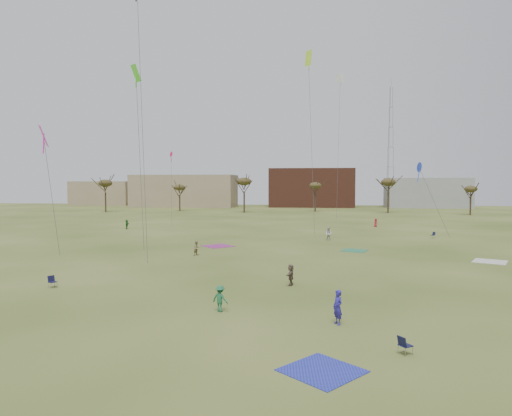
# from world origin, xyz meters

# --- Properties ---
(ground) EXTENTS (260.00, 260.00, 0.00)m
(ground) POSITION_xyz_m (0.00, 0.00, 0.00)
(ground) COLOR #3C4D18
(ground) RESTS_ON ground
(flyer_near_center) EXTENTS (1.18, 0.94, 1.59)m
(flyer_near_center) POSITION_xyz_m (-0.57, -1.56, 0.80)
(flyer_near_center) COLOR #236943
(flyer_near_center) RESTS_ON ground
(flyer_near_right) EXTENTS (0.74, 0.83, 1.90)m
(flyer_near_right) POSITION_xyz_m (6.31, -3.26, 0.95)
(flyer_near_right) COLOR #2A229F
(flyer_near_right) RESTS_ON ground
(spectator_fore_b) EXTENTS (0.90, 0.95, 1.54)m
(spectator_fore_b) POSITION_xyz_m (-7.19, 19.24, 0.77)
(spectator_fore_b) COLOR #92805D
(spectator_fore_b) RESTS_ON ground
(spectator_fore_c) EXTENTS (0.65, 1.53, 1.60)m
(spectator_fore_c) POSITION_xyz_m (3.34, 6.08, 0.80)
(spectator_fore_c) COLOR brown
(spectator_fore_c) RESTS_ON ground
(spectator_mid_e) EXTENTS (1.10, 1.01, 1.82)m
(spectator_mid_e) POSITION_xyz_m (7.21, 33.54, 0.91)
(spectator_mid_e) COLOR silver
(spectator_mid_e) RESTS_ON ground
(flyer_far_a) EXTENTS (0.61, 1.49, 1.56)m
(flyer_far_a) POSITION_xyz_m (-25.51, 45.05, 0.78)
(flyer_far_a) COLOR #246E29
(flyer_far_a) RESTS_ON ground
(flyer_far_b) EXTENTS (0.84, 0.82, 1.46)m
(flyer_far_b) POSITION_xyz_m (16.06, 53.63, 0.73)
(flyer_far_b) COLOR #AB1D2F
(flyer_far_b) RESTS_ON ground
(blanket_blue) EXTENTS (3.97, 3.97, 0.03)m
(blanket_blue) POSITION_xyz_m (5.31, -9.71, 0.00)
(blanket_blue) COLOR #2934B2
(blanket_blue) RESTS_ON ground
(blanket_cream) EXTENTS (3.95, 3.95, 0.03)m
(blanket_cream) POSITION_xyz_m (22.29, 18.80, 0.00)
(blanket_cream) COLOR silver
(blanket_cream) RESTS_ON ground
(blanket_plum) EXTENTS (4.46, 4.46, 0.03)m
(blanket_plum) POSITION_xyz_m (-6.37, 26.48, 0.00)
(blanket_plum) COLOR #932D7F
(blanket_plum) RESTS_ON ground
(blanket_olive) EXTENTS (3.48, 3.48, 0.03)m
(blanket_olive) POSITION_xyz_m (9.76, 24.67, 0.00)
(blanket_olive) COLOR #2D7E54
(blanket_olive) RESTS_ON ground
(camp_chair_left) EXTENTS (0.73, 0.72, 0.87)m
(camp_chair_left) POSITION_xyz_m (-14.12, 3.26, 0.26)
(camp_chair_left) COLOR #131436
(camp_chair_left) RESTS_ON ground
(camp_chair_center) EXTENTS (0.73, 0.72, 0.87)m
(camp_chair_center) POSITION_xyz_m (9.08, -7.42, 0.26)
(camp_chair_center) COLOR #141637
(camp_chair_center) RESTS_ON ground
(camp_chair_right) EXTENTS (0.72, 0.70, 0.87)m
(camp_chair_right) POSITION_xyz_m (21.67, 37.84, 0.26)
(camp_chair_right) COLOR #141738
(camp_chair_right) RESTS_ON ground
(kites_aloft) EXTENTS (53.64, 81.00, 27.91)m
(kites_aloft) POSITION_xyz_m (2.94, 34.96, 22.83)
(kites_aloft) COLOR #4FD926
(kites_aloft) RESTS_ON ground
(tree_line) EXTENTS (117.44, 49.32, 8.91)m
(tree_line) POSITION_xyz_m (-2.85, 79.12, 7.09)
(tree_line) COLOR #3A2B1E
(tree_line) RESTS_ON ground
(building_tan) EXTENTS (32.00, 14.00, 10.00)m
(building_tan) POSITION_xyz_m (-35.00, 115.00, 5.00)
(building_tan) COLOR #937F60
(building_tan) RESTS_ON ground
(building_brick) EXTENTS (26.00, 16.00, 12.00)m
(building_brick) POSITION_xyz_m (5.00, 120.00, 6.00)
(building_brick) COLOR brown
(building_brick) RESTS_ON ground
(building_grey) EXTENTS (24.00, 12.00, 9.00)m
(building_grey) POSITION_xyz_m (40.00, 118.00, 4.50)
(building_grey) COLOR gray
(building_grey) RESTS_ON ground
(building_tan_west) EXTENTS (20.00, 12.00, 8.00)m
(building_tan_west) POSITION_xyz_m (-65.00, 122.00, 4.00)
(building_tan_west) COLOR #937F60
(building_tan_west) RESTS_ON ground
(radio_tower) EXTENTS (1.51, 1.72, 41.00)m
(radio_tower) POSITION_xyz_m (30.00, 125.00, 19.21)
(radio_tower) COLOR #9EA3A8
(radio_tower) RESTS_ON ground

